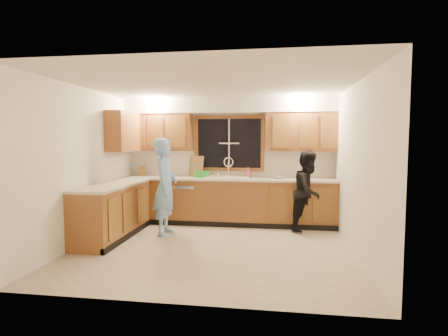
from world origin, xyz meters
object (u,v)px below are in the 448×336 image
Objects in this scene: dishwasher at (186,202)px; woman at (309,191)px; stove at (96,218)px; man at (165,187)px; bowl at (278,177)px; soap_bottle at (248,172)px; dish_crate at (201,174)px; knife_block at (142,171)px; sink at (227,181)px.

woman is at bearing -7.80° from dishwasher.
man reaches higher than stove.
woman is at bearing -32.95° from bowl.
soap_bottle is (1.37, 1.14, 0.17)m from man.
knife_block is at bearing 175.25° from dish_crate.
sink is at bearing -0.90° from dish_crate.
dish_crate is at bearing 55.12° from stove.
woman is 2.12m from dish_crate.
dish_crate is at bearing -28.91° from man.
man reaches higher than woman.
dishwasher is at bearing -178.93° from bowl.
woman is (2.40, -0.33, 0.33)m from dishwasher.
knife_block is 1.03× the size of soap_bottle.
dishwasher is 1.41m from soap_bottle.
soap_bottle is 0.85× the size of bowl.
sink is at bearing 45.39° from stove.
dish_crate is at bearing -179.57° from bowl.
dishwasher is at bearing -11.19° from man.
stove is 4.28× the size of knife_block.
man is at bearing -97.17° from dishwasher.
woman reaches higher than stove.
knife_block is (-3.35, 0.46, 0.29)m from woman.
knife_block is at bearing 34.00° from man.
knife_block is at bearing 178.05° from bowl.
knife_block is at bearing 90.04° from stove.
man is 6.35× the size of dish_crate.
man is 2.19m from bowl.
bowl is (1.84, 0.03, 0.54)m from dishwasher.
dish_crate is 0.94m from soap_bottle.
stove is 3.76× the size of bowl.
stove is 3.38m from bowl.
sink is 1.81m from knife_block.
soap_bottle is (0.40, 0.19, 0.16)m from sink.
bowl is at bearing 1.14° from sink.
knife_block is at bearing -178.05° from soap_bottle.
sink is 0.54m from dish_crate.
sink is 1.36m from man.
dish_crate is (0.45, 0.96, 0.13)m from man.
sink reaches higher than stove.
stove is 2.30m from dish_crate.
woman reaches higher than bowl.
knife_block reaches higher than bowl.
dishwasher is 2.44m from woman.
dish_crate reaches higher than bowl.
sink is 3.59× the size of bowl.
sink is at bearing 0.99° from dishwasher.
soap_bottle is at bearing 163.88° from bowl.
woman is 7.21× the size of soap_bottle.
knife_block is (-1.80, 0.11, 0.16)m from sink.
stove is 3.04m from soap_bottle.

